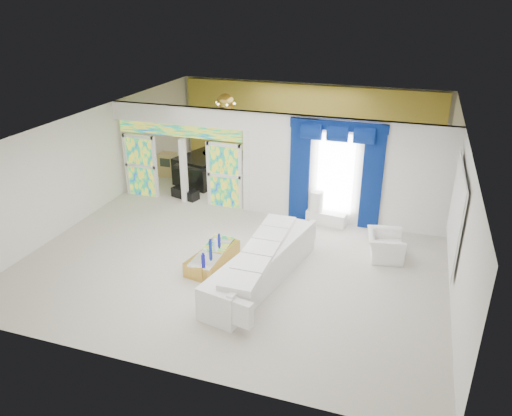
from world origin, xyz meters
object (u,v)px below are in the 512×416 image
(coffee_table, at_px, (213,258))
(armchair, at_px, (385,246))
(grand_piano, at_px, (205,168))
(white_sofa, at_px, (262,266))
(console_table, at_px, (326,218))

(coffee_table, height_order, armchair, armchair)
(armchair, bearing_deg, coffee_table, 104.22)
(armchair, height_order, grand_piano, grand_piano)
(white_sofa, relative_size, coffee_table, 2.40)
(white_sofa, xyz_separation_m, console_table, (0.81, 3.41, -0.19))
(coffee_table, bearing_deg, armchair, 23.29)
(coffee_table, distance_m, armchair, 4.24)
(white_sofa, relative_size, armchair, 3.96)
(white_sofa, distance_m, console_table, 3.51)
(console_table, bearing_deg, coffee_table, -124.81)
(grand_piano, bearing_deg, coffee_table, -47.87)
(white_sofa, distance_m, coffee_table, 1.40)
(console_table, distance_m, armchair, 2.25)
(white_sofa, height_order, armchair, white_sofa)
(grand_piano, bearing_deg, console_table, -7.53)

